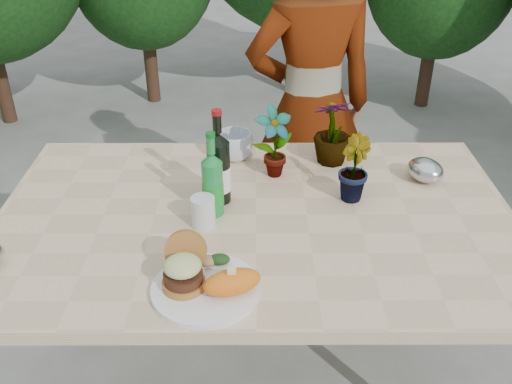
{
  "coord_description": "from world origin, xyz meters",
  "views": [
    {
      "loc": [
        -0.0,
        -1.47,
        1.72
      ],
      "look_at": [
        0.0,
        -0.08,
        0.88
      ],
      "focal_mm": 40.0,
      "sensor_mm": 36.0,
      "label": 1
    }
  ],
  "objects_px": {
    "patio_table": "(256,230)",
    "person": "(311,108)",
    "dinner_plate": "(206,289)",
    "wine_bottle": "(219,169)"
  },
  "relations": [
    {
      "from": "patio_table",
      "to": "person",
      "type": "bearing_deg",
      "value": 73.47
    },
    {
      "from": "dinner_plate",
      "to": "wine_bottle",
      "type": "bearing_deg",
      "value": 88.34
    },
    {
      "from": "person",
      "to": "dinner_plate",
      "type": "bearing_deg",
      "value": 61.19
    },
    {
      "from": "dinner_plate",
      "to": "person",
      "type": "distance_m",
      "value": 1.2
    },
    {
      "from": "patio_table",
      "to": "wine_bottle",
      "type": "distance_m",
      "value": 0.22
    },
    {
      "from": "patio_table",
      "to": "person",
      "type": "xyz_separation_m",
      "value": [
        0.24,
        0.79,
        0.08
      ]
    },
    {
      "from": "dinner_plate",
      "to": "patio_table",
      "type": "bearing_deg",
      "value": 70.06
    },
    {
      "from": "patio_table",
      "to": "person",
      "type": "height_order",
      "value": "person"
    },
    {
      "from": "person",
      "to": "patio_table",
      "type": "bearing_deg",
      "value": 62.25
    },
    {
      "from": "dinner_plate",
      "to": "person",
      "type": "relative_size",
      "value": 0.18
    }
  ]
}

